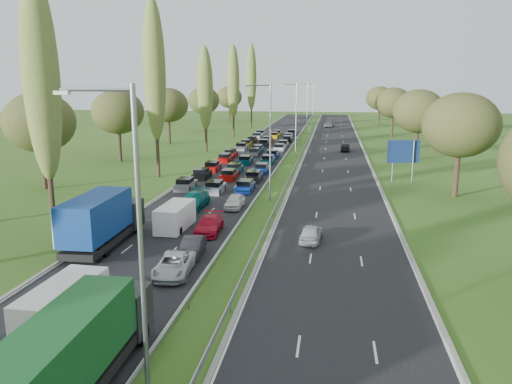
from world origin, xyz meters
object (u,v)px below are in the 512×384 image
at_px(green_lorry, 63,363).
at_px(info_sign, 103,205).
at_px(blue_lorry, 103,220).
at_px(direction_sign, 403,153).
at_px(white_van_front, 66,305).
at_px(white_van_rear, 176,216).

distance_m(green_lorry, info_sign, 27.64).
height_order(blue_lorry, direction_sign, direction_sign).
height_order(blue_lorry, info_sign, blue_lorry).
bearing_deg(direction_sign, green_lorry, -110.83).
bearing_deg(direction_sign, white_van_front, -117.54).
bearing_deg(direction_sign, blue_lorry, -130.88).
relative_size(green_lorry, white_van_front, 2.18).
bearing_deg(blue_lorry, white_van_front, -74.22).
bearing_deg(info_sign, white_van_rear, -12.48).
distance_m(green_lorry, direction_sign, 50.95).
xyz_separation_m(white_van_rear, direction_sign, (21.46, 23.74, 2.50)).
bearing_deg(green_lorry, blue_lorry, 110.63).
height_order(white_van_rear, direction_sign, direction_sign).
height_order(white_van_front, white_van_rear, white_van_front).
distance_m(blue_lorry, white_van_rear, 6.82).
relative_size(white_van_front, white_van_rear, 1.09).
xyz_separation_m(white_van_rear, info_sign, (-7.34, 1.62, 0.30)).
height_order(white_van_front, direction_sign, direction_sign).
xyz_separation_m(green_lorry, white_van_rear, (-3.35, 23.86, -0.92)).
bearing_deg(white_van_rear, green_lorry, -80.54).
height_order(blue_lorry, white_van_rear, blue_lorry).
height_order(green_lorry, direction_sign, direction_sign).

